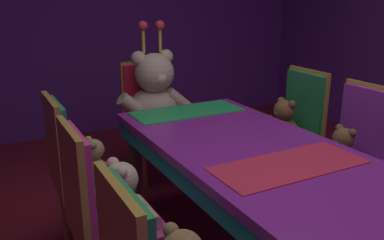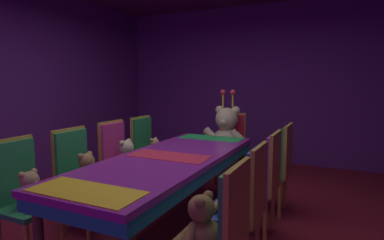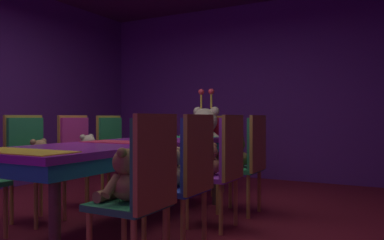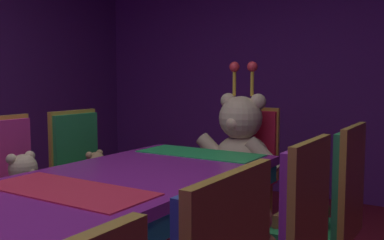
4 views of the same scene
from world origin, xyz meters
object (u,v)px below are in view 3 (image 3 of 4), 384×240
at_px(chair_left_3, 114,148).
at_px(teddy_right_3, 237,154).
at_px(chair_right_0, 145,180).
at_px(teddy_right_0, 125,178).
at_px(chair_left_1, 29,157).
at_px(chair_right_1, 190,169).
at_px(king_teddy_bear, 205,135).
at_px(banquet_table, 123,152).
at_px(teddy_left_2, 88,152).
at_px(chair_right_3, 250,154).
at_px(throne_chair, 210,146).
at_px(teddy_right_1, 172,170).
at_px(teddy_left_1, 40,158).
at_px(teddy_left_3, 123,151).
at_px(chair_right_2, 225,160).
at_px(teddy_right_2, 210,161).
at_px(chair_left_2, 78,151).

distance_m(chair_left_3, teddy_right_3, 1.58).
height_order(chair_right_0, teddy_right_0, chair_right_0).
distance_m(chair_left_1, chair_right_1, 1.72).
bearing_deg(king_teddy_bear, banquet_table, -0.00).
bearing_deg(chair_right_0, teddy_left_2, -37.50).
relative_size(chair_left_3, chair_right_3, 1.00).
height_order(teddy_right_0, throne_chair, throne_chair).
xyz_separation_m(chair_right_0, teddy_right_1, (-0.16, 0.57, -0.02)).
xyz_separation_m(teddy_left_1, chair_right_3, (1.59, 1.20, 0.01)).
distance_m(chair_left_1, teddy_left_3, 1.20).
xyz_separation_m(chair_right_2, teddy_right_2, (-0.14, 0.00, -0.02)).
bearing_deg(chair_right_0, teddy_left_3, -48.49).
relative_size(chair_left_1, chair_right_1, 1.00).
distance_m(chair_right_1, chair_right_2, 0.64).
distance_m(chair_left_3, teddy_right_2, 1.66).
distance_m(teddy_right_2, king_teddy_bear, 1.50).
relative_size(chair_right_0, teddy_right_0, 2.84).
bearing_deg(teddy_left_3, teddy_left_2, -91.56).
relative_size(teddy_left_2, chair_right_0, 0.35).
xyz_separation_m(teddy_left_3, chair_right_3, (1.58, 0.01, 0.03)).
height_order(chair_right_0, teddy_right_1, chair_right_0).
bearing_deg(king_teddy_bear, chair_right_0, 19.03).
relative_size(chair_left_2, teddy_right_1, 3.26).
bearing_deg(teddy_right_0, chair_right_2, -95.85).
relative_size(teddy_right_1, king_teddy_bear, 0.35).
relative_size(chair_left_1, chair_left_3, 1.00).
distance_m(teddy_left_1, chair_left_3, 1.20).
bearing_deg(teddy_left_2, chair_left_3, 102.70).
distance_m(chair_left_2, chair_right_0, 2.13).
xyz_separation_m(teddy_left_3, teddy_right_0, (1.44, -1.79, 0.03)).
bearing_deg(teddy_right_0, teddy_left_3, -51.23).
distance_m(teddy_right_2, teddy_right_3, 0.59).
distance_m(teddy_right_0, throne_chair, 2.79).
height_order(chair_left_1, teddy_right_0, chair_left_1).
relative_size(teddy_left_3, chair_right_0, 0.28).
bearing_deg(teddy_left_3, teddy_right_1, -40.62).
bearing_deg(chair_right_0, throne_chair, -72.08).
relative_size(teddy_left_1, chair_right_2, 0.33).
bearing_deg(teddy_left_1, teddy_left_3, 89.56).
bearing_deg(teddy_left_1, chair_right_2, 21.27).
xyz_separation_m(chair_left_1, teddy_right_1, (1.58, -0.03, -0.02)).
height_order(teddy_right_0, teddy_right_1, teddy_right_0).
bearing_deg(king_teddy_bear, teddy_left_1, -20.52).
xyz_separation_m(chair_right_0, chair_right_2, (-0.02, 1.21, 0.00)).
height_order(teddy_right_1, teddy_right_2, teddy_right_1).
bearing_deg(banquet_table, king_teddy_bear, 90.00).
relative_size(teddy_left_1, teddy_left_2, 0.94).
bearing_deg(chair_right_3, chair_right_0, 90.04).
height_order(chair_right_0, chair_right_2, same).
distance_m(teddy_right_1, king_teddy_bear, 2.09).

